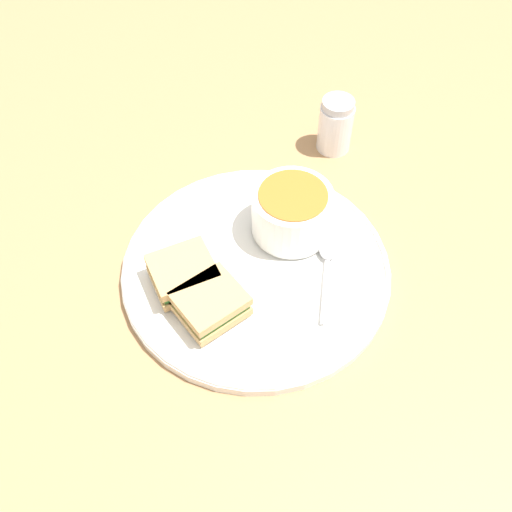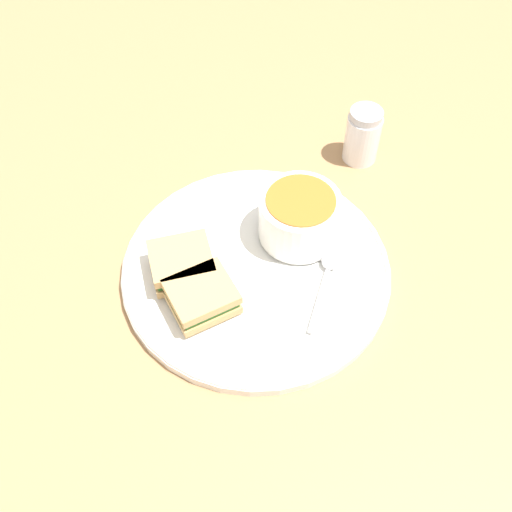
% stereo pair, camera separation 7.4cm
% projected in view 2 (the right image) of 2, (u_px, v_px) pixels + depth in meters
% --- Properties ---
extents(ground_plane, '(2.40, 2.40, 0.00)m').
position_uv_depth(ground_plane, '(256.00, 272.00, 0.77)').
color(ground_plane, '#9E754C').
extents(plate, '(0.34, 0.34, 0.02)m').
position_uv_depth(plate, '(256.00, 268.00, 0.76)').
color(plate, white).
rests_on(plate, ground_plane).
extents(soup_bowl, '(0.10, 0.10, 0.07)m').
position_uv_depth(soup_bowl, '(300.00, 218.00, 0.76)').
color(soup_bowl, white).
rests_on(soup_bowl, plate).
extents(spoon, '(0.12, 0.08, 0.01)m').
position_uv_depth(spoon, '(329.00, 266.00, 0.75)').
color(spoon, silver).
rests_on(spoon, plate).
extents(sandwich_half_near, '(0.10, 0.09, 0.03)m').
position_uv_depth(sandwich_half_near, '(182.00, 263.00, 0.73)').
color(sandwich_half_near, tan).
rests_on(sandwich_half_near, plate).
extents(sandwich_half_far, '(0.09, 0.08, 0.03)m').
position_uv_depth(sandwich_half_far, '(201.00, 296.00, 0.70)').
color(sandwich_half_far, tan).
rests_on(sandwich_half_far, plate).
extents(salt_shaker, '(0.05, 0.05, 0.09)m').
position_uv_depth(salt_shaker, '(363.00, 136.00, 0.86)').
color(salt_shaker, silver).
rests_on(salt_shaker, ground_plane).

